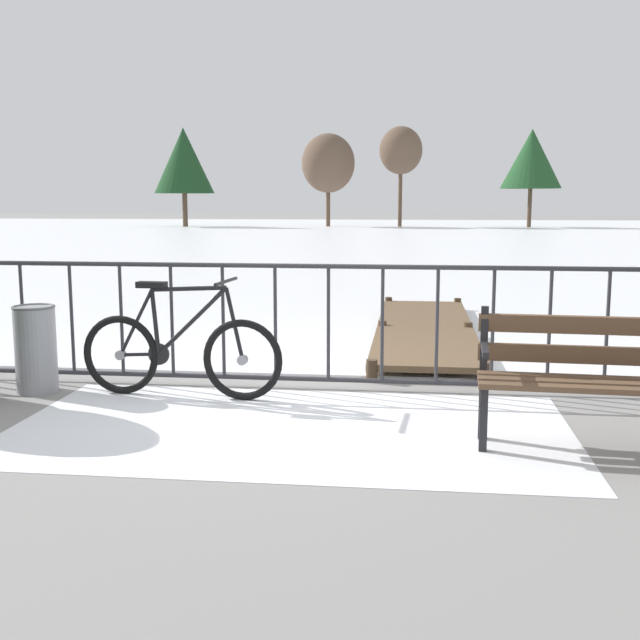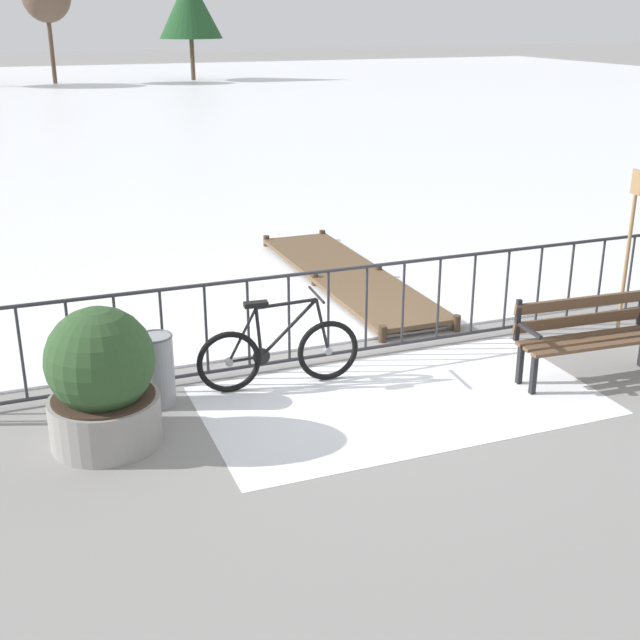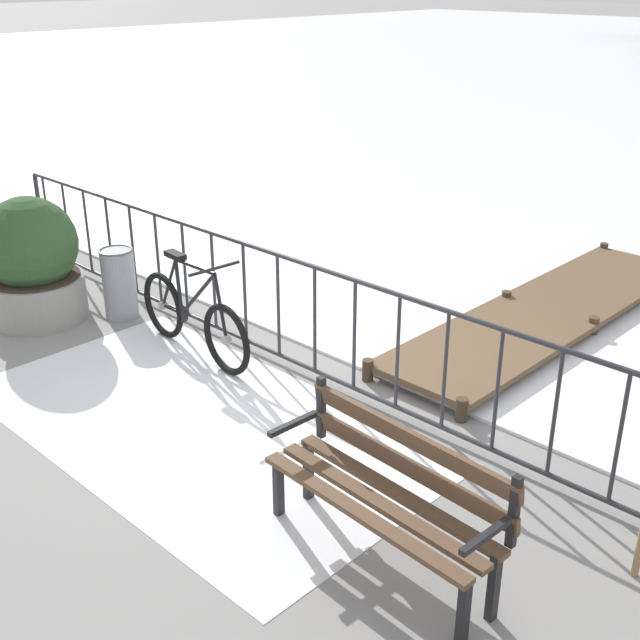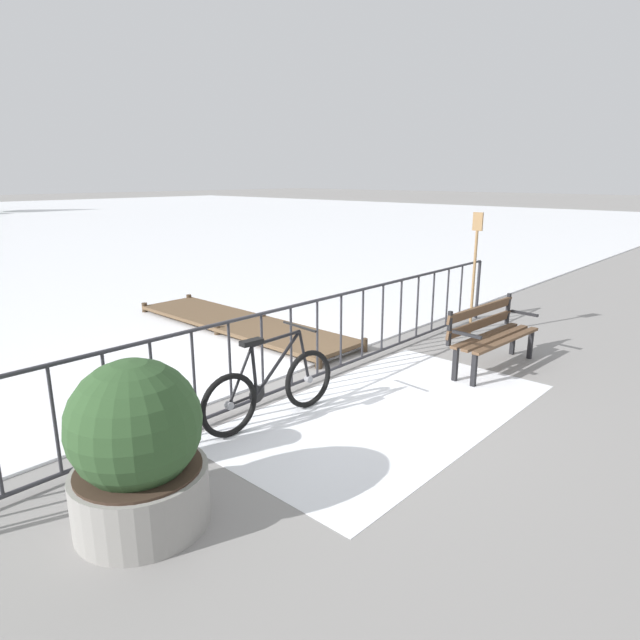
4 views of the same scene
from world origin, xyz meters
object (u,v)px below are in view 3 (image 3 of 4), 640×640
(park_bench, at_px, (389,485))
(planter_with_shrub, at_px, (32,262))
(trash_bin, at_px, (119,283))
(bicycle_near_railing, at_px, (193,318))

(park_bench, relative_size, planter_with_shrub, 1.27)
(park_bench, bearing_deg, trash_bin, 167.61)
(bicycle_near_railing, distance_m, planter_with_shrub, 1.94)
(bicycle_near_railing, bearing_deg, trash_bin, 178.87)
(park_bench, xyz_separation_m, planter_with_shrub, (-4.95, 0.34, 0.10))
(park_bench, xyz_separation_m, trash_bin, (-4.36, 0.96, -0.14))
(park_bench, height_order, planter_with_shrub, planter_with_shrub)
(planter_with_shrub, bearing_deg, bicycle_near_railing, 17.81)
(bicycle_near_railing, xyz_separation_m, park_bench, (3.11, -0.93, 0.14))
(park_bench, height_order, trash_bin, park_bench)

